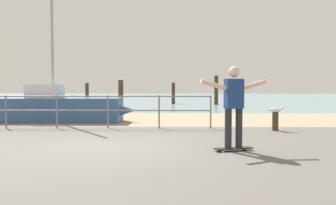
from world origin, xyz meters
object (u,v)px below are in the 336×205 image
Objects in this scene: sailboat at (66,108)px; bollard_short at (275,122)px; skateboard at (233,149)px; skateboarder at (234,102)px; seagull at (276,110)px.

sailboat is 9.83× the size of bollard_short.
skateboarder is at bearing 175.24° from skateboard.
skateboard is 0.50× the size of skateboarder.
skateboard is 1.69× the size of seagull.
skateboarder is at bearing -118.15° from seagull.
sailboat reaches higher than skateboarder.
skateboard is at bearing -118.15° from seagull.
skateboard is at bearing -48.42° from sailboat.
bollard_short is (1.79, 3.38, 0.21)m from skateboard.
skateboard is at bearing -117.93° from bollard_short.
bollard_short is 1.15× the size of seagull.
seagull reaches higher than bollard_short.
sailboat is 7.88m from skateboarder.
bollard_short is at bearing -19.64° from sailboat.
bollard_short is at bearing 177.88° from seagull.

